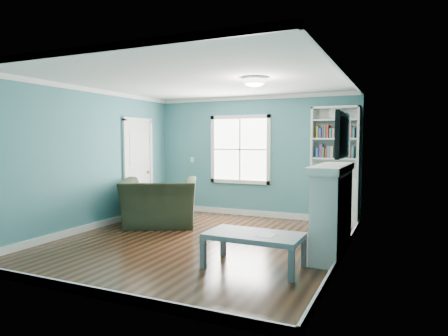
% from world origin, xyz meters
% --- Properties ---
extents(floor, '(5.00, 5.00, 0.00)m').
position_xyz_m(floor, '(0.00, 0.00, 0.00)').
color(floor, black).
rests_on(floor, ground).
extents(room_walls, '(5.00, 5.00, 5.00)m').
position_xyz_m(room_walls, '(0.00, 0.00, 1.58)').
color(room_walls, teal).
rests_on(room_walls, ground).
extents(trim, '(4.50, 5.00, 2.60)m').
position_xyz_m(trim, '(0.00, 0.00, 1.24)').
color(trim, white).
rests_on(trim, ground).
extents(window, '(1.40, 0.06, 1.50)m').
position_xyz_m(window, '(-0.30, 2.49, 1.45)').
color(window, white).
rests_on(window, room_walls).
extents(bookshelf, '(0.90, 0.35, 2.31)m').
position_xyz_m(bookshelf, '(1.77, 2.30, 0.92)').
color(bookshelf, silver).
rests_on(bookshelf, ground).
extents(fireplace, '(0.44, 1.58, 1.30)m').
position_xyz_m(fireplace, '(2.08, 0.20, 0.64)').
color(fireplace, black).
rests_on(fireplace, ground).
extents(tv, '(0.06, 1.10, 0.65)m').
position_xyz_m(tv, '(2.20, 0.20, 1.72)').
color(tv, black).
rests_on(tv, fireplace).
extents(door, '(0.12, 0.98, 2.17)m').
position_xyz_m(door, '(-2.22, 1.40, 1.07)').
color(door, silver).
rests_on(door, ground).
extents(ceiling_fixture, '(0.38, 0.38, 0.15)m').
position_xyz_m(ceiling_fixture, '(0.90, 0.10, 2.55)').
color(ceiling_fixture, white).
rests_on(ceiling_fixture, room_walls).
extents(light_switch, '(0.08, 0.01, 0.12)m').
position_xyz_m(light_switch, '(-1.50, 2.48, 1.20)').
color(light_switch, white).
rests_on(light_switch, room_walls).
extents(recliner, '(1.65, 1.45, 1.21)m').
position_xyz_m(recliner, '(-1.29, 0.80, 0.61)').
color(recliner, black).
rests_on(recliner, ground).
extents(coffee_table, '(1.25, 0.69, 0.45)m').
position_xyz_m(coffee_table, '(1.25, -0.84, 0.39)').
color(coffee_table, '#545B65').
rests_on(coffee_table, ground).
extents(paper_sheet, '(0.21, 0.27, 0.00)m').
position_xyz_m(paper_sheet, '(1.43, -0.87, 0.45)').
color(paper_sheet, white).
rests_on(paper_sheet, coffee_table).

